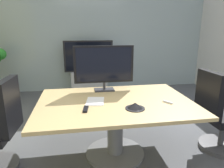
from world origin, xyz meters
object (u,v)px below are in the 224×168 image
at_px(tv_monitor, 104,66).
at_px(conference_table, 115,114).
at_px(remote_control, 86,109).
at_px(wall_display_unit, 89,75).
at_px(conference_phone, 135,106).
at_px(office_chair_right, 218,118).

bearing_deg(tv_monitor, conference_table, -80.92).
bearing_deg(conference_table, remote_control, -149.15).
xyz_separation_m(tv_monitor, remote_control, (-0.29, -0.70, -0.35)).
xyz_separation_m(tv_monitor, wall_display_unit, (-0.10, 2.29, -0.66)).
height_order(conference_table, conference_phone, conference_phone).
distance_m(tv_monitor, conference_phone, 0.86).
xyz_separation_m(office_chair_right, tv_monitor, (-1.44, 0.58, 0.64)).
relative_size(wall_display_unit, remote_control, 7.71).
bearing_deg(remote_control, office_chair_right, 12.13).
relative_size(office_chair_right, wall_display_unit, 0.83).
relative_size(tv_monitor, conference_phone, 3.82).
height_order(wall_display_unit, remote_control, wall_display_unit).
height_order(conference_phone, remote_control, conference_phone).
relative_size(conference_table, office_chair_right, 1.73).
bearing_deg(conference_table, conference_phone, -57.88).
relative_size(office_chair_right, tv_monitor, 1.30).
relative_size(conference_table, conference_phone, 8.55).
bearing_deg(office_chair_right, remote_control, 92.22).
xyz_separation_m(office_chair_right, wall_display_unit, (-1.54, 2.87, -0.01)).
relative_size(wall_display_unit, conference_phone, 5.95).
bearing_deg(conference_phone, tv_monitor, 108.33).
xyz_separation_m(conference_table, office_chair_right, (1.36, -0.10, -0.11)).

